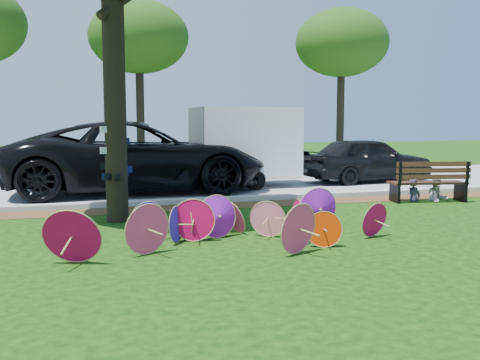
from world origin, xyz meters
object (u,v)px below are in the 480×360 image
(dark_pickup, at_px, (367,160))
(park_bench, at_px, (427,181))
(parasol_pile, at_px, (226,222))
(person_right, at_px, (438,177))
(black_van, at_px, (137,157))
(cargo_trailer, at_px, (245,143))
(person_left, at_px, (414,179))

(dark_pickup, relative_size, park_bench, 2.28)
(parasol_pile, xyz_separation_m, person_right, (6.59, 3.25, 0.24))
(black_van, bearing_deg, cargo_trailer, -82.21)
(black_van, bearing_deg, dark_pickup, -85.84)
(cargo_trailer, bearing_deg, parasol_pile, -110.49)
(park_bench, bearing_deg, cargo_trailer, 139.06)
(parasol_pile, bearing_deg, person_right, 26.22)
(person_left, relative_size, person_right, 0.95)
(dark_pickup, xyz_separation_m, park_bench, (-0.90, -4.50, -0.25))
(parasol_pile, relative_size, person_left, 5.03)
(parasol_pile, distance_m, park_bench, 7.01)
(park_bench, bearing_deg, person_left, -177.19)
(cargo_trailer, bearing_deg, person_right, -49.66)
(park_bench, relative_size, person_left, 1.70)
(park_bench, bearing_deg, parasol_pile, -141.94)
(parasol_pile, bearing_deg, person_left, 28.86)
(black_van, xyz_separation_m, dark_pickup, (7.81, 0.47, -0.26))
(park_bench, bearing_deg, dark_pickup, 89.68)
(black_van, bearing_deg, parasol_pile, -173.96)
(parasol_pile, distance_m, person_left, 6.73)
(parasol_pile, relative_size, park_bench, 2.96)
(dark_pickup, bearing_deg, cargo_trailer, 86.09)
(person_left, bearing_deg, parasol_pile, -168.52)
(person_left, bearing_deg, person_right, -17.37)
(dark_pickup, relative_size, person_left, 3.88)
(dark_pickup, bearing_deg, black_van, 88.93)
(dark_pickup, height_order, cargo_trailer, cargo_trailer)
(dark_pickup, xyz_separation_m, person_left, (-1.25, -4.45, -0.19))
(park_bench, xyz_separation_m, person_left, (-0.35, 0.05, 0.06))
(black_van, distance_m, person_right, 8.30)
(person_right, bearing_deg, black_van, 162.80)
(person_right, bearing_deg, cargo_trailer, 142.69)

